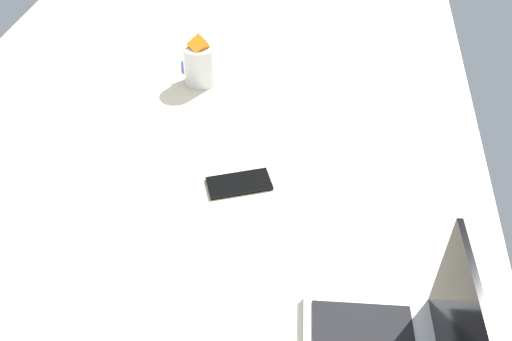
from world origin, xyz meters
TOP-DOWN VIEW (x-y plane):
  - bed_mattress at (0.00, 0.00)cm, footprint 180.00×140.00cm
  - snack_cup at (-25.40, -3.03)cm, footprint 9.00×10.28cm
  - cell_phone at (13.90, 14.65)cm, footprint 11.57×15.53cm

SIDE VIEW (x-z plane):
  - bed_mattress at x=0.00cm, z-range 0.00..18.00cm
  - cell_phone at x=13.90cm, z-range 18.00..18.80cm
  - snack_cup at x=-25.40cm, z-range 16.80..30.99cm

